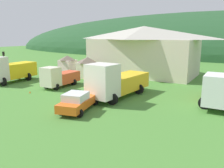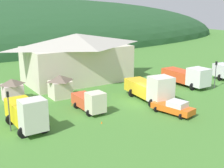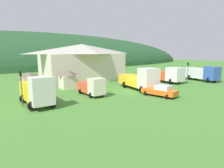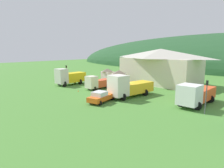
{
  "view_description": "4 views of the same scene",
  "coord_description": "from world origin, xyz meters",
  "px_view_note": "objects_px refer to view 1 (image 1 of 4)",
  "views": [
    {
      "loc": [
        13.07,
        -20.74,
        6.45
      ],
      "look_at": [
        1.59,
        -0.96,
        1.53
      ],
      "focal_mm": 37.01,
      "sensor_mm": 36.0,
      "label": 1
    },
    {
      "loc": [
        -23.02,
        -29.98,
        12.45
      ],
      "look_at": [
        -1.86,
        3.14,
        2.04
      ],
      "focal_mm": 49.23,
      "sensor_mm": 36.0,
      "label": 2
    },
    {
      "loc": [
        -20.19,
        -24.7,
        6.46
      ],
      "look_at": [
        -3.34,
        0.18,
        1.37
      ],
      "focal_mm": 32.04,
      "sensor_mm": 36.0,
      "label": 3
    },
    {
      "loc": [
        21.98,
        -24.92,
        7.73
      ],
      "look_at": [
        -2.91,
        0.53,
        1.44
      ],
      "focal_mm": 31.98,
      "sensor_mm": 36.0,
      "label": 4
    }
  ],
  "objects_px": {
    "flatbed_truck_yellow": "(10,70)",
    "heavy_rig_striped": "(116,81)",
    "service_pickup_orange": "(78,101)",
    "traffic_cone_near_pickup": "(71,82)",
    "light_truck_cream": "(59,77)",
    "traffic_cone_mid_row": "(30,93)",
    "play_shed_cream": "(88,67)",
    "traffic_light_west": "(4,63)",
    "play_shed_pink": "(68,64)",
    "heavy_rig_white": "(222,88)",
    "depot_building": "(144,50)"
  },
  "relations": [
    {
      "from": "traffic_light_west",
      "to": "play_shed_pink",
      "type": "bearing_deg",
      "value": 73.38
    },
    {
      "from": "flatbed_truck_yellow",
      "to": "play_shed_pink",
      "type": "bearing_deg",
      "value": 171.1
    },
    {
      "from": "play_shed_cream",
      "to": "traffic_cone_near_pickup",
      "type": "distance_m",
      "value": 4.23
    },
    {
      "from": "light_truck_cream",
      "to": "service_pickup_orange",
      "type": "bearing_deg",
      "value": 52.22
    },
    {
      "from": "traffic_cone_near_pickup",
      "to": "heavy_rig_striped",
      "type": "bearing_deg",
      "value": -23.0
    },
    {
      "from": "play_shed_cream",
      "to": "light_truck_cream",
      "type": "distance_m",
      "value": 7.12
    },
    {
      "from": "traffic_cone_mid_row",
      "to": "play_shed_pink",
      "type": "bearing_deg",
      "value": 113.68
    },
    {
      "from": "service_pickup_orange",
      "to": "traffic_light_west",
      "type": "height_order",
      "value": "traffic_light_west"
    },
    {
      "from": "heavy_rig_white",
      "to": "service_pickup_orange",
      "type": "bearing_deg",
      "value": -53.44
    },
    {
      "from": "traffic_light_west",
      "to": "traffic_cone_near_pickup",
      "type": "bearing_deg",
      "value": 24.19
    },
    {
      "from": "heavy_rig_striped",
      "to": "traffic_cone_mid_row",
      "type": "bearing_deg",
      "value": -65.39
    },
    {
      "from": "flatbed_truck_yellow",
      "to": "traffic_light_west",
      "type": "height_order",
      "value": "traffic_light_west"
    },
    {
      "from": "heavy_rig_white",
      "to": "traffic_cone_near_pickup",
      "type": "bearing_deg",
      "value": -94.02
    },
    {
      "from": "play_shed_cream",
      "to": "heavy_rig_striped",
      "type": "distance_m",
      "value": 12.14
    },
    {
      "from": "depot_building",
      "to": "traffic_cone_mid_row",
      "type": "relative_size",
      "value": 35.62
    },
    {
      "from": "light_truck_cream",
      "to": "traffic_light_west",
      "type": "distance_m",
      "value": 9.54
    },
    {
      "from": "light_truck_cream",
      "to": "traffic_cone_mid_row",
      "type": "bearing_deg",
      "value": -10.94
    },
    {
      "from": "service_pickup_orange",
      "to": "flatbed_truck_yellow",
      "type": "bearing_deg",
      "value": -120.27
    },
    {
      "from": "light_truck_cream",
      "to": "service_pickup_orange",
      "type": "distance_m",
      "value": 9.75
    },
    {
      "from": "play_shed_cream",
      "to": "traffic_light_west",
      "type": "bearing_deg",
      "value": -138.4
    },
    {
      "from": "heavy_rig_striped",
      "to": "traffic_light_west",
      "type": "bearing_deg",
      "value": -84.28
    },
    {
      "from": "depot_building",
      "to": "heavy_rig_white",
      "type": "xyz_separation_m",
      "value": [
        12.86,
        -12.05,
        -2.4
      ]
    },
    {
      "from": "play_shed_pink",
      "to": "traffic_cone_near_pickup",
      "type": "distance_m",
      "value": 8.39
    },
    {
      "from": "play_shed_pink",
      "to": "light_truck_cream",
      "type": "bearing_deg",
      "value": -54.81
    },
    {
      "from": "traffic_cone_mid_row",
      "to": "flatbed_truck_yellow",
      "type": "bearing_deg",
      "value": 158.36
    },
    {
      "from": "play_shed_cream",
      "to": "flatbed_truck_yellow",
      "type": "distance_m",
      "value": 10.86
    },
    {
      "from": "play_shed_pink",
      "to": "flatbed_truck_yellow",
      "type": "distance_m",
      "value": 10.38
    },
    {
      "from": "play_shed_cream",
      "to": "heavy_rig_white",
      "type": "height_order",
      "value": "heavy_rig_white"
    },
    {
      "from": "service_pickup_orange",
      "to": "heavy_rig_white",
      "type": "bearing_deg",
      "value": 114.21
    },
    {
      "from": "flatbed_truck_yellow",
      "to": "heavy_rig_striped",
      "type": "bearing_deg",
      "value": 89.58
    },
    {
      "from": "traffic_cone_mid_row",
      "to": "traffic_cone_near_pickup",
      "type": "bearing_deg",
      "value": 90.83
    },
    {
      "from": "flatbed_truck_yellow",
      "to": "service_pickup_orange",
      "type": "height_order",
      "value": "flatbed_truck_yellow"
    },
    {
      "from": "play_shed_cream",
      "to": "traffic_light_west",
      "type": "xyz_separation_m",
      "value": [
        -8.75,
        -7.77,
        0.92
      ]
    },
    {
      "from": "play_shed_cream",
      "to": "light_truck_cream",
      "type": "bearing_deg",
      "value": -84.47
    },
    {
      "from": "flatbed_truck_yellow",
      "to": "heavy_rig_white",
      "type": "bearing_deg",
      "value": 95.47
    },
    {
      "from": "flatbed_truck_yellow",
      "to": "heavy_rig_striped",
      "type": "distance_m",
      "value": 16.38
    },
    {
      "from": "heavy_rig_striped",
      "to": "traffic_cone_near_pickup",
      "type": "relative_size",
      "value": 14.69
    },
    {
      "from": "light_truck_cream",
      "to": "traffic_cone_near_pickup",
      "type": "bearing_deg",
      "value": -165.44
    },
    {
      "from": "service_pickup_orange",
      "to": "light_truck_cream",
      "type": "bearing_deg",
      "value": -140.53
    },
    {
      "from": "traffic_cone_near_pickup",
      "to": "light_truck_cream",
      "type": "bearing_deg",
      "value": -75.17
    },
    {
      "from": "depot_building",
      "to": "flatbed_truck_yellow",
      "type": "xyz_separation_m",
      "value": [
        -13.21,
        -15.21,
        -2.24
      ]
    },
    {
      "from": "depot_building",
      "to": "play_shed_pink",
      "type": "relative_size",
      "value": 5.93
    },
    {
      "from": "heavy_rig_white",
      "to": "service_pickup_orange",
      "type": "height_order",
      "value": "heavy_rig_white"
    },
    {
      "from": "play_shed_pink",
      "to": "heavy_rig_striped",
      "type": "xyz_separation_m",
      "value": [
        15.03,
        -10.0,
        0.23
      ]
    },
    {
      "from": "heavy_rig_white",
      "to": "service_pickup_orange",
      "type": "xyz_separation_m",
      "value": [
        -10.51,
        -7.99,
        -0.77
      ]
    },
    {
      "from": "depot_building",
      "to": "traffic_light_west",
      "type": "xyz_separation_m",
      "value": [
        -14.81,
        -14.8,
        -1.47
      ]
    },
    {
      "from": "depot_building",
      "to": "play_shed_cream",
      "type": "xyz_separation_m",
      "value": [
        -6.06,
        -7.03,
        -2.38
      ]
    },
    {
      "from": "flatbed_truck_yellow",
      "to": "traffic_cone_mid_row",
      "type": "distance_m",
      "value": 7.84
    },
    {
      "from": "heavy_rig_striped",
      "to": "traffic_cone_mid_row",
      "type": "distance_m",
      "value": 9.94
    },
    {
      "from": "light_truck_cream",
      "to": "service_pickup_orange",
      "type": "height_order",
      "value": "light_truck_cream"
    }
  ]
}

